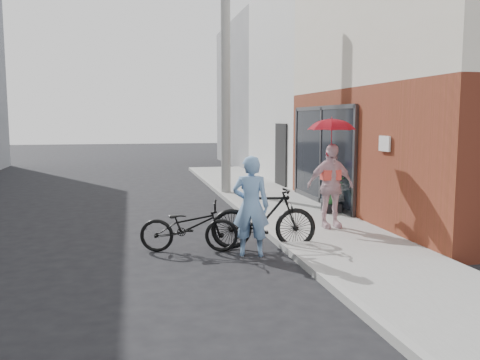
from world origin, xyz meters
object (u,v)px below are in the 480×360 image
object	(u,v)px
officer	(251,206)
planter	(331,208)
kimono_woman	(330,186)
bike_right	(264,218)
utility_pole	(226,78)
bike_left	(189,226)

from	to	relation	value
officer	planter	xyz separation A→B (m)	(2.64, 2.89, -0.62)
planter	officer	bearing A→B (deg)	-132.39
officer	planter	bearing A→B (deg)	-114.25
planter	kimono_woman	bearing A→B (deg)	-113.52
bike_right	utility_pole	bearing A→B (deg)	3.60
officer	bike_left	bearing A→B (deg)	-7.46
officer	kimono_woman	distance (m)	2.37
utility_pole	kimono_woman	size ratio (longest dim) A/B	4.16
bike_right	kimono_woman	bearing A→B (deg)	-52.13
bike_left	bike_right	size ratio (longest dim) A/B	0.91
bike_right	planter	size ratio (longest dim) A/B	4.77
utility_pole	bike_left	size ratio (longest dim) A/B	4.12
utility_pole	planter	bearing A→B (deg)	-64.72
utility_pole	kimono_woman	world-z (taller)	utility_pole
bike_left	utility_pole	bearing A→B (deg)	-4.78
officer	planter	world-z (taller)	officer
kimono_woman	planter	world-z (taller)	kimono_woman
utility_pole	officer	world-z (taller)	utility_pole
utility_pole	bike_left	world-z (taller)	utility_pole
utility_pole	planter	distance (m)	5.35
bike_right	planter	world-z (taller)	bike_right
bike_left	planter	distance (m)	4.36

